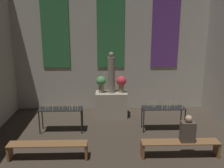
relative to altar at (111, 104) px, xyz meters
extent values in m
cube|color=#B2AD9E|center=(0.00, 0.98, 2.18)|extent=(7.70, 0.12, 5.29)
cube|color=#33723F|center=(-2.09, 0.90, 2.71)|extent=(1.04, 0.03, 2.96)
cube|color=#33723F|center=(0.00, 0.90, 2.71)|extent=(1.04, 0.03, 2.96)
cube|color=#60337F|center=(2.09, 0.90, 2.71)|extent=(1.04, 0.03, 2.96)
cube|color=#ADA38E|center=(0.00, 0.00, 0.00)|extent=(1.14, 0.64, 0.92)
cylinder|color=gray|center=(0.00, 0.00, 1.11)|extent=(0.26, 0.26, 1.29)
sphere|color=gray|center=(0.00, 0.00, 1.84)|extent=(0.18, 0.18, 0.18)
cylinder|color=#937A5B|center=(-0.37, 0.00, 0.61)|extent=(0.18, 0.18, 0.31)
sphere|color=#4C9351|center=(-0.37, 0.00, 0.89)|extent=(0.35, 0.35, 0.35)
cylinder|color=#937A5B|center=(0.37, 0.00, 0.61)|extent=(0.18, 0.18, 0.31)
sphere|color=#DB3342|center=(0.37, 0.00, 0.89)|extent=(0.35, 0.35, 0.35)
cube|color=black|center=(-1.63, -1.26, 0.30)|extent=(1.36, 0.45, 0.02)
cylinder|color=black|center=(-2.28, -1.46, -0.09)|extent=(0.04, 0.04, 0.74)
cylinder|color=black|center=(-0.98, -1.46, -0.09)|extent=(0.04, 0.04, 0.74)
cylinder|color=black|center=(-2.28, -1.07, -0.09)|extent=(0.04, 0.04, 0.74)
cylinder|color=black|center=(-0.98, -1.07, -0.09)|extent=(0.04, 0.04, 0.74)
cylinder|color=silver|center=(-1.98, -1.33, 0.36)|extent=(0.02, 0.02, 0.11)
sphere|color=#F9CC4C|center=(-1.98, -1.33, 0.42)|extent=(0.02, 0.02, 0.02)
cylinder|color=silver|center=(-1.67, -1.34, 0.36)|extent=(0.02, 0.02, 0.12)
sphere|color=#F9CC4C|center=(-1.67, -1.34, 0.43)|extent=(0.02, 0.02, 0.02)
cylinder|color=silver|center=(-1.24, -1.41, 0.37)|extent=(0.02, 0.02, 0.12)
sphere|color=#F9CC4C|center=(-1.24, -1.41, 0.44)|extent=(0.02, 0.02, 0.02)
cylinder|color=silver|center=(-1.56, -1.30, 0.37)|extent=(0.02, 0.02, 0.14)
sphere|color=#F9CC4C|center=(-1.56, -1.30, 0.45)|extent=(0.02, 0.02, 0.02)
cylinder|color=silver|center=(-1.08, -1.43, 0.38)|extent=(0.02, 0.02, 0.16)
sphere|color=#F9CC4C|center=(-1.08, -1.43, 0.47)|extent=(0.02, 0.02, 0.02)
cylinder|color=silver|center=(-1.29, -1.21, 0.36)|extent=(0.02, 0.02, 0.11)
sphere|color=#F9CC4C|center=(-1.29, -1.21, 0.42)|extent=(0.02, 0.02, 0.02)
cylinder|color=silver|center=(-1.26, -1.38, 0.39)|extent=(0.02, 0.02, 0.17)
sphere|color=#F9CC4C|center=(-1.26, -1.38, 0.48)|extent=(0.02, 0.02, 0.02)
cylinder|color=silver|center=(-1.32, -1.43, 0.37)|extent=(0.02, 0.02, 0.12)
sphere|color=#F9CC4C|center=(-1.32, -1.43, 0.44)|extent=(0.02, 0.02, 0.02)
cylinder|color=silver|center=(-2.04, -1.24, 0.36)|extent=(0.02, 0.02, 0.11)
sphere|color=#F9CC4C|center=(-2.04, -1.24, 0.43)|extent=(0.02, 0.02, 0.02)
cylinder|color=silver|center=(-2.08, -1.36, 0.35)|extent=(0.02, 0.02, 0.09)
sphere|color=#F9CC4C|center=(-2.08, -1.36, 0.41)|extent=(0.02, 0.02, 0.02)
cylinder|color=silver|center=(-1.16, -1.34, 0.35)|extent=(0.02, 0.02, 0.10)
sphere|color=#F9CC4C|center=(-1.16, -1.34, 0.42)|extent=(0.02, 0.02, 0.02)
cylinder|color=silver|center=(-1.84, -1.44, 0.37)|extent=(0.02, 0.02, 0.14)
sphere|color=#F9CC4C|center=(-1.84, -1.44, 0.45)|extent=(0.02, 0.02, 0.02)
cylinder|color=silver|center=(-1.44, -1.18, 0.36)|extent=(0.02, 0.02, 0.10)
sphere|color=#F9CC4C|center=(-1.44, -1.18, 0.42)|extent=(0.02, 0.02, 0.02)
cylinder|color=silver|center=(-2.25, -1.36, 0.39)|extent=(0.02, 0.02, 0.17)
sphere|color=#F9CC4C|center=(-2.25, -1.36, 0.49)|extent=(0.02, 0.02, 0.02)
cube|color=black|center=(1.63, -1.26, 0.30)|extent=(1.36, 0.45, 0.02)
cylinder|color=black|center=(0.98, -1.46, -0.09)|extent=(0.04, 0.04, 0.74)
cylinder|color=black|center=(2.28, -1.46, -0.09)|extent=(0.04, 0.04, 0.74)
cylinder|color=black|center=(0.98, -1.07, -0.09)|extent=(0.04, 0.04, 0.74)
cylinder|color=black|center=(2.28, -1.07, -0.09)|extent=(0.04, 0.04, 0.74)
cylinder|color=silver|center=(1.71, -1.41, 0.37)|extent=(0.02, 0.02, 0.12)
sphere|color=#F9CC4C|center=(1.71, -1.41, 0.44)|extent=(0.02, 0.02, 0.02)
cylinder|color=silver|center=(1.39, -1.18, 0.37)|extent=(0.02, 0.02, 0.12)
sphere|color=#F9CC4C|center=(1.39, -1.18, 0.44)|extent=(0.02, 0.02, 0.02)
cylinder|color=silver|center=(1.71, -1.10, 0.37)|extent=(0.02, 0.02, 0.13)
sphere|color=#F9CC4C|center=(1.71, -1.10, 0.45)|extent=(0.02, 0.02, 0.02)
cylinder|color=silver|center=(1.56, -1.40, 0.35)|extent=(0.02, 0.02, 0.10)
sphere|color=#F9CC4C|center=(1.56, -1.40, 0.42)|extent=(0.02, 0.02, 0.02)
cylinder|color=silver|center=(2.01, -1.19, 0.38)|extent=(0.02, 0.02, 0.14)
sphere|color=#F9CC4C|center=(2.01, -1.19, 0.46)|extent=(0.02, 0.02, 0.02)
cylinder|color=silver|center=(1.29, -1.16, 0.38)|extent=(0.02, 0.02, 0.14)
sphere|color=#F9CC4C|center=(1.29, -1.16, 0.46)|extent=(0.02, 0.02, 0.02)
cylinder|color=silver|center=(1.91, -1.15, 0.38)|extent=(0.02, 0.02, 0.14)
sphere|color=#F9CC4C|center=(1.91, -1.15, 0.46)|extent=(0.02, 0.02, 0.02)
cylinder|color=silver|center=(2.20, -1.39, 0.36)|extent=(0.02, 0.02, 0.11)
sphere|color=#F9CC4C|center=(2.20, -1.39, 0.43)|extent=(0.02, 0.02, 0.02)
cylinder|color=silver|center=(1.75, -1.27, 0.40)|extent=(0.02, 0.02, 0.18)
sphere|color=#F9CC4C|center=(1.75, -1.27, 0.50)|extent=(0.02, 0.02, 0.02)
cylinder|color=silver|center=(1.80, -1.32, 0.37)|extent=(0.02, 0.02, 0.13)
sphere|color=#F9CC4C|center=(1.80, -1.32, 0.44)|extent=(0.02, 0.02, 0.02)
cylinder|color=silver|center=(1.19, -1.13, 0.38)|extent=(0.02, 0.02, 0.15)
sphere|color=#F9CC4C|center=(1.19, -1.13, 0.47)|extent=(0.02, 0.02, 0.02)
cylinder|color=silver|center=(1.32, -1.28, 0.39)|extent=(0.02, 0.02, 0.17)
sphere|color=#F9CC4C|center=(1.32, -1.28, 0.49)|extent=(0.02, 0.02, 0.02)
cylinder|color=silver|center=(2.08, -1.11, 0.36)|extent=(0.02, 0.02, 0.10)
sphere|color=#F9CC4C|center=(2.08, -1.11, 0.42)|extent=(0.02, 0.02, 0.02)
cylinder|color=silver|center=(1.89, -1.12, 0.39)|extent=(0.02, 0.02, 0.18)
sphere|color=#F9CC4C|center=(1.89, -1.12, 0.50)|extent=(0.02, 0.02, 0.02)
cube|color=brown|center=(-1.70, -2.92, -0.05)|extent=(2.01, 0.36, 0.03)
cube|color=brown|center=(-2.68, -2.92, -0.26)|extent=(0.06, 0.32, 0.40)
cube|color=brown|center=(-0.73, -2.92, -0.26)|extent=(0.06, 0.32, 0.40)
cube|color=brown|center=(1.70, -2.92, -0.05)|extent=(2.01, 0.36, 0.03)
cube|color=brown|center=(0.73, -2.92, -0.26)|extent=(0.06, 0.32, 0.40)
cube|color=brown|center=(2.68, -2.92, -0.26)|extent=(0.06, 0.32, 0.40)
cube|color=#4C4238|center=(1.87, -2.92, 0.23)|extent=(0.36, 0.24, 0.53)
sphere|color=tan|center=(1.87, -2.92, 0.59)|extent=(0.18, 0.18, 0.18)
camera|label=1|loc=(-0.24, -8.73, 2.98)|focal=40.00mm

